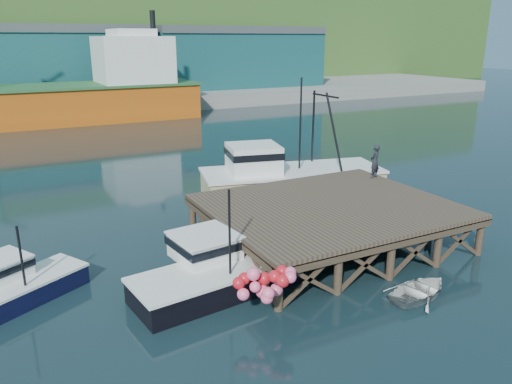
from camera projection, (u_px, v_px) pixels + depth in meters
ground at (233, 263)px, 23.73m from camera, size 300.00×300.00×0.00m
wharf at (331, 208)px, 25.43m from camera, size 12.00×10.00×2.62m
far_quay at (54, 96)px, 82.70m from camera, size 160.00×40.00×2.00m
warehouse_mid at (54, 64)px, 76.85m from camera, size 28.00×16.00×9.00m
warehouse_right at (230, 60)px, 90.13m from camera, size 30.00×16.00×9.00m
hillside at (31, 35)px, 105.15m from camera, size 220.00×50.00×22.00m
boat_navy at (15, 285)px, 20.19m from camera, size 5.73×4.39×3.42m
boat_black at (217, 270)px, 21.13m from camera, size 7.87×6.56×4.69m
trawler at (289, 176)px, 32.71m from camera, size 12.45×6.78×7.90m
dinghy at (420, 290)px, 20.57m from camera, size 3.42×2.70×0.64m
dockworker at (375, 161)px, 30.10m from camera, size 0.86×0.71×2.02m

